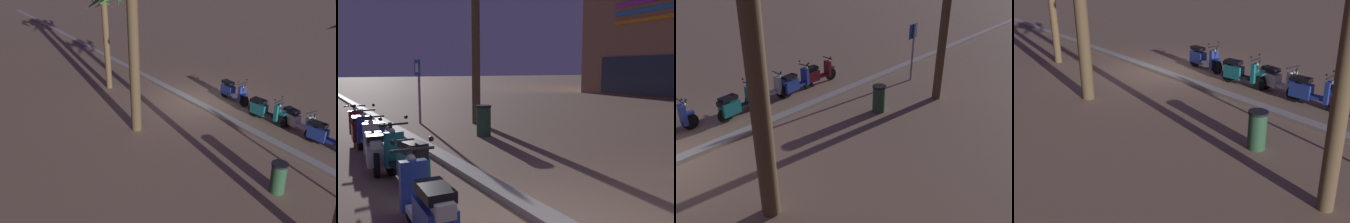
{
  "view_description": "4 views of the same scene",
  "coord_description": "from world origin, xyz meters",
  "views": [
    {
      "loc": [
        -12.31,
        9.87,
        6.62
      ],
      "look_at": [
        -2.01,
        2.82,
        0.99
      ],
      "focal_mm": 40.31,
      "sensor_mm": 36.0,
      "label": 1
    },
    {
      "loc": [
        2.94,
        -2.72,
        2.03
      ],
      "look_at": [
        -3.75,
        1.25,
        1.11
      ],
      "focal_mm": 37.94,
      "sensor_mm": 36.0,
      "label": 2
    },
    {
      "loc": [
        2.55,
        8.66,
        5.2
      ],
      "look_at": [
        -3.7,
        3.15,
        1.31
      ],
      "focal_mm": 37.49,
      "sensor_mm": 36.0,
      "label": 3
    },
    {
      "loc": [
        -12.26,
        9.28,
        4.52
      ],
      "look_at": [
        -5.68,
        3.68,
        1.05
      ],
      "focal_mm": 44.28,
      "sensor_mm": 36.0,
      "label": 4
    }
  ],
  "objects": [
    {
      "name": "scooter_blue_tail_end",
      "position": [
        -5.8,
        -1.24,
        0.45
      ],
      "size": [
        1.78,
        0.57,
        1.17
      ],
      "color": "black",
      "rests_on": "ground"
    },
    {
      "name": "scooter_teal_mid_front",
      "position": [
        -3.11,
        -1.14,
        0.45
      ],
      "size": [
        1.79,
        0.58,
        1.17
      ],
      "color": "black",
      "rests_on": "ground"
    },
    {
      "name": "ground_plane",
      "position": [
        0.0,
        0.0,
        0.0
      ],
      "size": [
        200.0,
        200.0,
        0.0
      ],
      "primitive_type": "plane",
      "color": "#93755B"
    },
    {
      "name": "scooter_blue_lead_nearest",
      "position": [
        -0.82,
        -1.53,
        0.45
      ],
      "size": [
        1.86,
        0.56,
        1.17
      ],
      "color": "black",
      "rests_on": "ground"
    },
    {
      "name": "scooter_silver_mid_centre",
      "position": [
        -4.45,
        -1.44,
        0.44
      ],
      "size": [
        1.81,
        0.57,
        1.04
      ],
      "color": "black",
      "rests_on": "ground"
    },
    {
      "name": "litter_bin",
      "position": [
        -6.64,
        2.17,
        0.48
      ],
      "size": [
        0.48,
        0.48,
        0.95
      ],
      "color": "#2D5638",
      "rests_on": "ground"
    },
    {
      "name": "curb_strip",
      "position": [
        0.0,
        0.06,
        0.06
      ],
      "size": [
        60.0,
        0.36,
        0.12
      ],
      "primitive_type": "cube",
      "color": "#ADA89E",
      "rests_on": "ground"
    }
  ]
}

